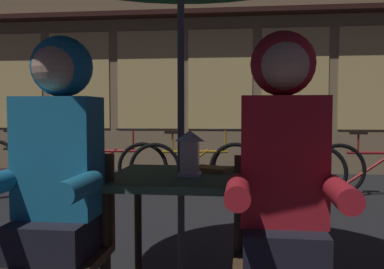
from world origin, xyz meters
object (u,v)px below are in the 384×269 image
(bicycle_nearest, at_px, (29,164))
(bicycle_fourth, at_px, (276,169))
(lantern, at_px, (190,152))
(bicycle_fifth, at_px, (381,169))
(person_right_hooded, at_px, (283,166))
(chair_left, at_px, (63,240))
(book, at_px, (212,169))
(cafe_table, at_px, (181,194))
(bicycle_third, at_px, (195,167))
(bicycle_second, at_px, (104,166))
(person_left_hooded, at_px, (56,163))
(chair_right, at_px, (281,249))

(bicycle_nearest, distance_m, bicycle_fourth, 3.27)
(lantern, height_order, bicycle_fifth, lantern)
(person_right_hooded, relative_size, bicycle_nearest, 0.85)
(chair_left, bearing_deg, bicycle_nearest, 120.26)
(lantern, xyz_separation_m, book, (0.10, 0.17, -0.11))
(lantern, bearing_deg, cafe_table, 140.03)
(person_right_hooded, bearing_deg, bicycle_fifth, 67.26)
(chair_left, height_order, bicycle_third, chair_left)
(bicycle_third, distance_m, book, 3.07)
(lantern, bearing_deg, bicycle_fourth, 77.85)
(lantern, relative_size, bicycle_second, 0.14)
(bicycle_second, xyz_separation_m, bicycle_third, (1.19, 0.04, 0.00))
(person_left_hooded, bearing_deg, bicycle_nearest, 119.87)
(lantern, distance_m, bicycle_second, 3.53)
(person_left_hooded, height_order, bicycle_fourth, person_left_hooded)
(cafe_table, relative_size, lantern, 3.20)
(bicycle_third, bearing_deg, person_left_hooded, -93.06)
(person_right_hooded, height_order, bicycle_nearest, person_right_hooded)
(lantern, bearing_deg, bicycle_second, 115.93)
(bicycle_second, bearing_deg, bicycle_fifth, 2.41)
(chair_left, bearing_deg, lantern, 31.58)
(person_left_hooded, bearing_deg, bicycle_fifth, 55.76)
(cafe_table, height_order, bicycle_nearest, bicycle_nearest)
(chair_left, xyz_separation_m, bicycle_second, (-1.00, 3.47, -0.14))
(book, bearing_deg, person_left_hooded, -117.18)
(cafe_table, distance_m, bicycle_fifth, 3.84)
(chair_right, xyz_separation_m, bicycle_fourth, (0.25, 3.49, -0.14))
(person_left_hooded, bearing_deg, lantern, 35.82)
(bicycle_nearest, distance_m, bicycle_fifth, 4.55)
(cafe_table, height_order, person_right_hooded, person_right_hooded)
(lantern, distance_m, person_left_hooded, 0.65)
(bicycle_second, bearing_deg, book, -61.28)
(cafe_table, bearing_deg, chair_right, -37.55)
(chair_left, relative_size, chair_right, 1.00)
(bicycle_second, height_order, book, bicycle_second)
(chair_left, xyz_separation_m, bicycle_fifth, (2.50, 3.62, -0.14))
(bicycle_second, relative_size, bicycle_fourth, 1.02)
(cafe_table, bearing_deg, chair_left, -142.45)
(person_right_hooded, relative_size, book, 7.00)
(person_right_hooded, height_order, bicycle_second, person_right_hooded)
(chair_left, distance_m, bicycle_third, 3.52)
(cafe_table, bearing_deg, bicycle_second, 115.48)
(lantern, xyz_separation_m, chair_left, (-0.53, -0.33, -0.37))
(bicycle_fifth, bearing_deg, bicycle_nearest, -178.77)
(cafe_table, xyz_separation_m, lantern, (0.05, -0.04, 0.22))
(book, bearing_deg, lantern, -98.81)
(chair_left, distance_m, person_left_hooded, 0.36)
(person_left_hooded, distance_m, bicycle_fourth, 3.78)
(chair_left, relative_size, person_left_hooded, 0.62)
(bicycle_third, bearing_deg, book, -81.67)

